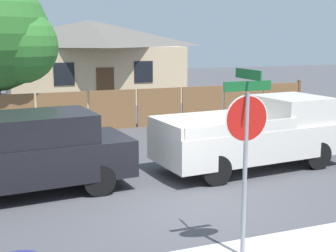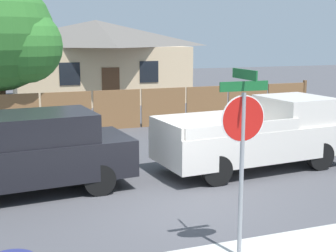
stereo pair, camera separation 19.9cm
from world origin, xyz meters
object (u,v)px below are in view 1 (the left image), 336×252
object	(u,v)px
house	(90,59)
orange_pickup	(257,135)
red_suv	(21,152)
stop_sign	(246,134)

from	to	relation	value
house	orange_pickup	xyz separation A→B (m)	(1.15, -15.68, -1.39)
red_suv	orange_pickup	size ratio (longest dim) A/B	0.93
orange_pickup	stop_sign	world-z (taller)	stop_sign
house	red_suv	world-z (taller)	house
red_suv	orange_pickup	bearing A→B (deg)	-4.56
red_suv	stop_sign	size ratio (longest dim) A/B	1.64
orange_pickup	red_suv	bearing A→B (deg)	175.44
orange_pickup	stop_sign	bearing A→B (deg)	-128.96
house	stop_sign	size ratio (longest dim) A/B	3.22
orange_pickup	stop_sign	size ratio (longest dim) A/B	1.75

